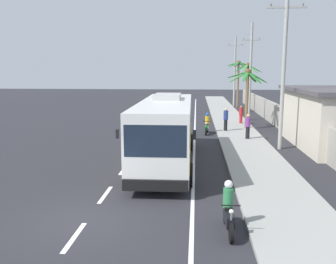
# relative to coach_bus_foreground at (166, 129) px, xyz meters

# --- Properties ---
(ground_plane) EXTENTS (160.00, 160.00, 0.00)m
(ground_plane) POSITION_rel_coach_bus_foreground_xyz_m (-2.00, -7.60, -1.87)
(ground_plane) COLOR #28282D
(sidewalk_kerb) EXTENTS (3.20, 90.00, 0.14)m
(sidewalk_kerb) POSITION_rel_coach_bus_foreground_xyz_m (4.80, 2.40, -1.80)
(sidewalk_kerb) COLOR #999993
(sidewalk_kerb) RESTS_ON ground
(lane_markings) EXTENTS (3.64, 71.00, 0.01)m
(lane_markings) POSITION_rel_coach_bus_foreground_xyz_m (0.15, 6.93, -1.87)
(lane_markings) COLOR white
(lane_markings) RESTS_ON ground
(boundary_wall) EXTENTS (0.24, 60.00, 1.94)m
(boundary_wall) POSITION_rel_coach_bus_foreground_xyz_m (8.60, 6.40, -0.90)
(boundary_wall) COLOR #9E998E
(boundary_wall) RESTS_ON ground
(coach_bus_foreground) EXTENTS (3.05, 11.11, 3.59)m
(coach_bus_foreground) POSITION_rel_coach_bus_foreground_xyz_m (0.00, 0.00, 0.00)
(coach_bus_foreground) COLOR silver
(coach_bus_foreground) RESTS_ON ground
(motorcycle_beside_bus) EXTENTS (0.56, 1.96, 1.59)m
(motorcycle_beside_bus) POSITION_rel_coach_bus_foreground_xyz_m (2.59, -8.07, -1.22)
(motorcycle_beside_bus) COLOR black
(motorcycle_beside_bus) RESTS_ON ground
(motorcycle_trailing) EXTENTS (0.56, 1.96, 1.62)m
(motorcycle_trailing) POSITION_rel_coach_bus_foreground_xyz_m (2.42, 9.28, -1.21)
(motorcycle_trailing) COLOR black
(motorcycle_trailing) RESTS_ON ground
(pedestrian_near_kerb) EXTENTS (0.36, 0.36, 1.78)m
(pedestrian_near_kerb) POSITION_rel_coach_bus_foreground_xyz_m (3.92, 10.07, -0.80)
(pedestrian_near_kerb) COLOR black
(pedestrian_near_kerb) RESTS_ON sidewalk_kerb
(pedestrian_midwalk) EXTENTS (0.36, 0.36, 1.73)m
(pedestrian_midwalk) POSITION_rel_coach_bus_foreground_xyz_m (5.19, 6.74, -0.82)
(pedestrian_midwalk) COLOR black
(pedestrian_midwalk) RESTS_ON sidewalk_kerb
(pedestrian_far_walk) EXTENTS (0.36, 0.36, 1.58)m
(pedestrian_far_walk) POSITION_rel_coach_bus_foreground_xyz_m (5.60, 14.21, -0.91)
(pedestrian_far_walk) COLOR red
(pedestrian_far_walk) RESTS_ON sidewalk_kerb
(utility_pole_mid) EXTENTS (2.31, 0.24, 10.49)m
(utility_pole_mid) POSITION_rel_coach_bus_foreground_xyz_m (6.82, 4.09, 3.56)
(utility_pole_mid) COLOR #9E9E99
(utility_pole_mid) RESTS_ON ground
(utility_pole_far) EXTENTS (1.86, 0.24, 9.31)m
(utility_pole_far) POSITION_rel_coach_bus_foreground_xyz_m (6.76, 17.49, 2.94)
(utility_pole_far) COLOR #9E9E99
(utility_pole_far) RESTS_ON ground
(utility_pole_distant) EXTENTS (2.10, 0.24, 9.17)m
(utility_pole_distant) POSITION_rel_coach_bus_foreground_xyz_m (6.62, 30.88, 2.91)
(utility_pole_distant) COLOR #9E9E99
(utility_pole_distant) RESTS_ON ground
(palm_nearest) EXTENTS (3.29, 3.23, 5.71)m
(palm_nearest) POSITION_rel_coach_bus_foreground_xyz_m (7.44, 24.49, 2.10)
(palm_nearest) COLOR brown
(palm_nearest) RESTS_ON ground
(palm_second) EXTENTS (2.91, 2.86, 6.05)m
(palm_second) POSITION_rel_coach_bus_foreground_xyz_m (6.86, 28.85, 2.73)
(palm_second) COLOR brown
(palm_second) RESTS_ON ground
(palm_third) EXTENTS (3.30, 3.35, 4.99)m
(palm_third) POSITION_rel_coach_bus_foreground_xyz_m (5.72, 11.70, 1.97)
(palm_third) COLOR brown
(palm_third) RESTS_ON ground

